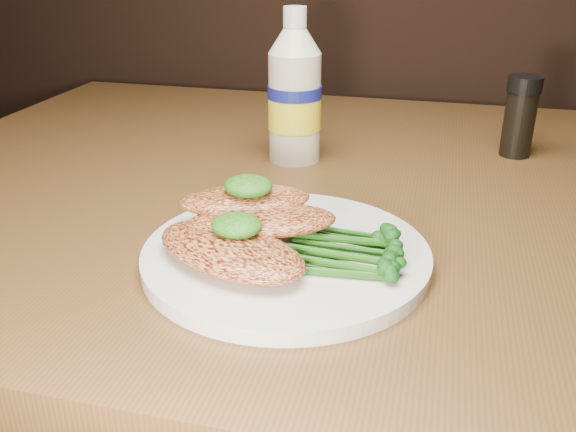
# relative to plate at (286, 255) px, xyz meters

# --- Properties ---
(plate) EXTENTS (0.25, 0.25, 0.01)m
(plate) POSITION_rel_plate_xyz_m (0.00, 0.00, 0.00)
(plate) COLOR silver
(plate) RESTS_ON dining_table
(chicken_front) EXTENTS (0.16, 0.13, 0.02)m
(chicken_front) POSITION_rel_plate_xyz_m (-0.04, -0.04, 0.02)
(chicken_front) COLOR #CA7940
(chicken_front) RESTS_ON plate
(chicken_mid) EXTENTS (0.14, 0.10, 0.02)m
(chicken_mid) POSITION_rel_plate_xyz_m (-0.02, 0.01, 0.03)
(chicken_mid) COLOR #CA7940
(chicken_mid) RESTS_ON plate
(chicken_back) EXTENTS (0.13, 0.10, 0.02)m
(chicken_back) POSITION_rel_plate_xyz_m (-0.05, 0.03, 0.03)
(chicken_back) COLOR #CA7940
(chicken_back) RESTS_ON plate
(pesto_front) EXTENTS (0.05, 0.05, 0.02)m
(pesto_front) POSITION_rel_plate_xyz_m (-0.04, -0.02, 0.03)
(pesto_front) COLOR #0C3708
(pesto_front) RESTS_ON chicken_front
(pesto_back) EXTENTS (0.05, 0.05, 0.02)m
(pesto_back) POSITION_rel_plate_xyz_m (-0.04, 0.03, 0.05)
(pesto_back) COLOR #0C3708
(pesto_back) RESTS_ON chicken_back
(broccolini_bundle) EXTENTS (0.14, 0.12, 0.02)m
(broccolini_bundle) POSITION_rel_plate_xyz_m (0.05, -0.00, 0.02)
(broccolini_bundle) COLOR #1B4F11
(broccolini_bundle) RESTS_ON plate
(mayo_bottle) EXTENTS (0.08, 0.08, 0.18)m
(mayo_bottle) POSITION_rel_plate_xyz_m (-0.06, 0.26, 0.08)
(mayo_bottle) COLOR beige
(mayo_bottle) RESTS_ON dining_table
(pepper_grinder) EXTENTS (0.05, 0.05, 0.10)m
(pepper_grinder) POSITION_rel_plate_xyz_m (0.21, 0.34, 0.04)
(pepper_grinder) COLOR black
(pepper_grinder) RESTS_ON dining_table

